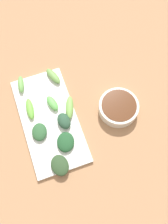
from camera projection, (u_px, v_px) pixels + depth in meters
The scene contains 12 objects.
tabletop at pixel (89, 117), 0.92m from camera, with size 2.10×2.10×0.02m, color #A47751.
sauce_bowl at pixel (118, 107), 0.90m from camera, with size 0.14×0.14×0.04m.
serving_plate at pixel (50, 120), 0.90m from camera, with size 0.19×0.37×0.01m, color white.
broccoli_leafy_0 at pixel (39, 132), 0.86m from camera, with size 0.05×0.06×0.02m, color #2D5B33.
broccoli_leafy_1 at pixel (64, 121), 0.87m from camera, with size 0.04×0.06×0.03m, color #284C35.
broccoli_stalk_2 at pixel (30, 109), 0.89m from camera, with size 0.03×0.08×0.02m, color #6AB941.
broccoli_leafy_3 at pixel (66, 142), 0.85m from camera, with size 0.06×0.07×0.02m, color #1F4D28.
broccoli_stalk_4 at pixel (52, 103), 0.90m from camera, with size 0.03×0.06×0.02m, color #60B252.
broccoli_stalk_5 at pixel (53, 76), 0.94m from camera, with size 0.03×0.08×0.02m, color #6C9E4D.
broccoli_stalk_6 at pixel (70, 107), 0.90m from camera, with size 0.03×0.09×0.02m, color #75AF4E.
broccoli_leafy_7 at pixel (60, 165), 0.82m from camera, with size 0.06×0.07×0.02m, color #2C4627.
broccoli_stalk_8 at pixel (21, 84), 0.93m from camera, with size 0.02×0.07×0.02m, color #6CAE54.
Camera 1 is at (0.13, 0.31, 0.87)m, focal length 41.23 mm.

